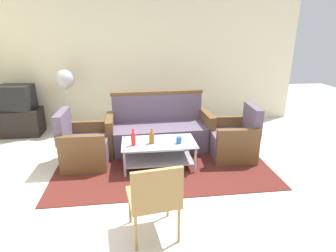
{
  "coord_description": "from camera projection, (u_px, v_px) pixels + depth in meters",
  "views": [
    {
      "loc": [
        -0.36,
        -3.0,
        1.99
      ],
      "look_at": [
        0.13,
        0.83,
        0.65
      ],
      "focal_mm": 29.59,
      "sensor_mm": 36.0,
      "label": 1
    }
  ],
  "objects": [
    {
      "name": "couch",
      "position": [
        159.0,
        131.0,
        4.86
      ],
      "size": [
        1.82,
        0.79,
        0.96
      ],
      "rotation": [
        0.0,
        0.0,
        3.17
      ],
      "color": "#5B4C60",
      "rests_on": "rug"
    },
    {
      "name": "coffee_table",
      "position": [
        159.0,
        150.0,
        4.18
      ],
      "size": [
        1.1,
        0.6,
        0.4
      ],
      "color": "silver",
      "rests_on": "rug"
    },
    {
      "name": "tv_stand",
      "position": [
        21.0,
        122.0,
        5.5
      ],
      "size": [
        0.8,
        0.5,
        0.52
      ],
      "primitive_type": "cube",
      "color": "black",
      "rests_on": "ground"
    },
    {
      "name": "wicker_chair",
      "position": [
        155.0,
        196.0,
        2.65
      ],
      "size": [
        0.54,
        0.54,
        0.84
      ],
      "rotation": [
        0.0,
        0.0,
        0.14
      ],
      "color": "#AD844C",
      "rests_on": "ground"
    },
    {
      "name": "television",
      "position": [
        16.0,
        97.0,
        5.34
      ],
      "size": [
        0.65,
        0.52,
        0.48
      ],
      "rotation": [
        0.0,
        0.0,
        3.01
      ],
      "color": "black",
      "rests_on": "tv_stand"
    },
    {
      "name": "pedestal_fan",
      "position": [
        66.0,
        83.0,
        5.41
      ],
      "size": [
        0.36,
        0.36,
        1.27
      ],
      "color": "#2D2D33",
      "rests_on": "ground"
    },
    {
      "name": "wall_back",
      "position": [
        149.0,
        59.0,
        5.91
      ],
      "size": [
        6.52,
        0.12,
        2.8
      ],
      "color": "beige",
      "rests_on": "ground"
    },
    {
      "name": "ground_plane",
      "position": [
        166.0,
        196.0,
        3.51
      ],
      "size": [
        14.0,
        14.0,
        0.0
      ],
      "primitive_type": "plane",
      "color": "beige"
    },
    {
      "name": "armchair_right",
      "position": [
        234.0,
        140.0,
        4.54
      ],
      "size": [
        0.75,
        0.81,
        0.85
      ],
      "rotation": [
        0.0,
        0.0,
        1.5
      ],
      "color": "#5B4C60",
      "rests_on": "rug"
    },
    {
      "name": "armchair_left",
      "position": [
        84.0,
        146.0,
        4.28
      ],
      "size": [
        0.72,
        0.78,
        0.85
      ],
      "rotation": [
        0.0,
        0.0,
        -1.6
      ],
      "color": "#5B4C60",
      "rests_on": "rug"
    },
    {
      "name": "cup",
      "position": [
        179.0,
        140.0,
        4.07
      ],
      "size": [
        0.08,
        0.08,
        0.1
      ],
      "primitive_type": "cylinder",
      "color": "#2659A5",
      "rests_on": "coffee_table"
    },
    {
      "name": "bottle_brown",
      "position": [
        152.0,
        138.0,
        4.05
      ],
      "size": [
        0.08,
        0.08,
        0.23
      ],
      "color": "brown",
      "rests_on": "coffee_table"
    },
    {
      "name": "bottle_red",
      "position": [
        133.0,
        139.0,
        3.98
      ],
      "size": [
        0.07,
        0.07,
        0.26
      ],
      "color": "red",
      "rests_on": "coffee_table"
    },
    {
      "name": "rug",
      "position": [
        162.0,
        163.0,
        4.38
      ],
      "size": [
        3.22,
        2.02,
        0.01
      ],
      "primitive_type": "cube",
      "color": "#511E19",
      "rests_on": "ground"
    }
  ]
}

